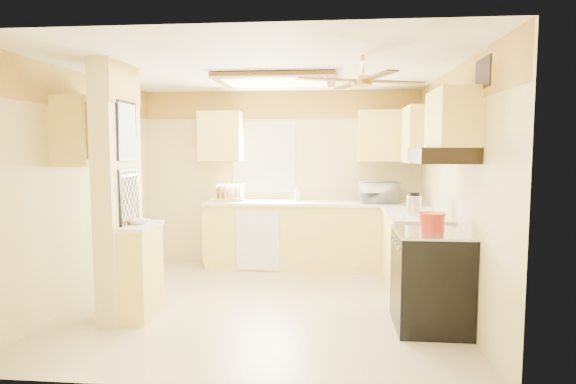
# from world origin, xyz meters

# --- Properties ---
(floor) EXTENTS (4.00, 4.00, 0.00)m
(floor) POSITION_xyz_m (0.00, 0.00, 0.00)
(floor) COLOR beige
(floor) RESTS_ON ground
(ceiling) EXTENTS (4.00, 4.00, 0.00)m
(ceiling) POSITION_xyz_m (0.00, 0.00, 2.50)
(ceiling) COLOR white
(ceiling) RESTS_ON wall_back
(wall_back) EXTENTS (4.00, 0.00, 4.00)m
(wall_back) POSITION_xyz_m (0.00, 1.90, 1.25)
(wall_back) COLOR #DCC986
(wall_back) RESTS_ON floor
(wall_front) EXTENTS (4.00, 0.00, 4.00)m
(wall_front) POSITION_xyz_m (0.00, -1.90, 1.25)
(wall_front) COLOR #DCC986
(wall_front) RESTS_ON floor
(wall_left) EXTENTS (0.00, 3.80, 3.80)m
(wall_left) POSITION_xyz_m (-2.00, 0.00, 1.25)
(wall_left) COLOR #DCC986
(wall_left) RESTS_ON floor
(wall_right) EXTENTS (0.00, 3.80, 3.80)m
(wall_right) POSITION_xyz_m (2.00, 0.00, 1.25)
(wall_right) COLOR #DCC986
(wall_right) RESTS_ON floor
(wallpaper_border) EXTENTS (4.00, 0.02, 0.40)m
(wallpaper_border) POSITION_xyz_m (0.00, 1.88, 2.30)
(wallpaper_border) COLOR #FFCC4B
(wallpaper_border) RESTS_ON wall_back
(partition_column) EXTENTS (0.20, 0.70, 2.50)m
(partition_column) POSITION_xyz_m (-1.35, -0.55, 1.25)
(partition_column) COLOR #DCC986
(partition_column) RESTS_ON floor
(partition_ledge) EXTENTS (0.25, 0.55, 0.90)m
(partition_ledge) POSITION_xyz_m (-1.13, -0.55, 0.45)
(partition_ledge) COLOR #FFE264
(partition_ledge) RESTS_ON floor
(ledge_top) EXTENTS (0.28, 0.58, 0.04)m
(ledge_top) POSITION_xyz_m (-1.13, -0.55, 0.92)
(ledge_top) COLOR white
(ledge_top) RESTS_ON partition_ledge
(lower_cabinets_back) EXTENTS (3.00, 0.60, 0.90)m
(lower_cabinets_back) POSITION_xyz_m (0.50, 1.60, 0.45)
(lower_cabinets_back) COLOR #FFE264
(lower_cabinets_back) RESTS_ON floor
(lower_cabinets_right) EXTENTS (0.60, 1.40, 0.90)m
(lower_cabinets_right) POSITION_xyz_m (1.70, 0.60, 0.45)
(lower_cabinets_right) COLOR #FFE264
(lower_cabinets_right) RESTS_ON floor
(countertop_back) EXTENTS (3.04, 0.64, 0.04)m
(countertop_back) POSITION_xyz_m (0.50, 1.59, 0.92)
(countertop_back) COLOR white
(countertop_back) RESTS_ON lower_cabinets_back
(countertop_right) EXTENTS (0.64, 1.44, 0.04)m
(countertop_right) POSITION_xyz_m (1.69, 0.60, 0.92)
(countertop_right) COLOR white
(countertop_right) RESTS_ON lower_cabinets_right
(dishwasher_panel) EXTENTS (0.58, 0.02, 0.80)m
(dishwasher_panel) POSITION_xyz_m (-0.25, 1.29, 0.43)
(dishwasher_panel) COLOR white
(dishwasher_panel) RESTS_ON lower_cabinets_back
(window) EXTENTS (0.92, 0.02, 1.02)m
(window) POSITION_xyz_m (-0.25, 1.89, 1.55)
(window) COLOR white
(window) RESTS_ON wall_back
(upper_cab_back_left) EXTENTS (0.60, 0.35, 0.70)m
(upper_cab_back_left) POSITION_xyz_m (-0.85, 1.72, 1.85)
(upper_cab_back_left) COLOR #FFE264
(upper_cab_back_left) RESTS_ON wall_back
(upper_cab_back_right) EXTENTS (0.90, 0.35, 0.70)m
(upper_cab_back_right) POSITION_xyz_m (1.55, 1.72, 1.85)
(upper_cab_back_right) COLOR #FFE264
(upper_cab_back_right) RESTS_ON wall_back
(upper_cab_right) EXTENTS (0.35, 1.00, 0.70)m
(upper_cab_right) POSITION_xyz_m (1.82, 1.25, 1.85)
(upper_cab_right) COLOR #FFE264
(upper_cab_right) RESTS_ON wall_right
(upper_cab_left_wall) EXTENTS (0.35, 0.75, 0.70)m
(upper_cab_left_wall) POSITION_xyz_m (-1.82, -0.25, 1.85)
(upper_cab_left_wall) COLOR #FFE264
(upper_cab_left_wall) RESTS_ON wall_left
(upper_cab_over_stove) EXTENTS (0.35, 0.76, 0.52)m
(upper_cab_over_stove) POSITION_xyz_m (1.82, -0.55, 1.95)
(upper_cab_over_stove) COLOR #FFE264
(upper_cab_over_stove) RESTS_ON wall_right
(stove) EXTENTS (0.68, 0.77, 0.92)m
(stove) POSITION_xyz_m (1.67, -0.55, 0.46)
(stove) COLOR black
(stove) RESTS_ON floor
(range_hood) EXTENTS (0.50, 0.76, 0.14)m
(range_hood) POSITION_xyz_m (1.74, -0.55, 1.62)
(range_hood) COLOR black
(range_hood) RESTS_ON upper_cab_over_stove
(poster_menu) EXTENTS (0.02, 0.42, 0.57)m
(poster_menu) POSITION_xyz_m (-1.24, -0.55, 1.85)
(poster_menu) COLOR black
(poster_menu) RESTS_ON partition_column
(poster_nashville) EXTENTS (0.02, 0.42, 0.57)m
(poster_nashville) POSITION_xyz_m (-1.24, -0.55, 1.20)
(poster_nashville) COLOR black
(poster_nashville) RESTS_ON partition_column
(ceiling_light_panel) EXTENTS (1.35, 0.95, 0.06)m
(ceiling_light_panel) POSITION_xyz_m (0.10, 0.50, 2.46)
(ceiling_light_panel) COLOR brown
(ceiling_light_panel) RESTS_ON ceiling
(ceiling_fan) EXTENTS (1.15, 1.15, 0.26)m
(ceiling_fan) POSITION_xyz_m (1.00, -0.70, 2.29)
(ceiling_fan) COLOR gold
(ceiling_fan) RESTS_ON ceiling
(vent_grate) EXTENTS (0.02, 0.40, 0.25)m
(vent_grate) POSITION_xyz_m (1.98, -0.90, 2.30)
(vent_grate) COLOR black
(vent_grate) RESTS_ON wall_right
(microwave) EXTENTS (0.55, 0.41, 0.28)m
(microwave) POSITION_xyz_m (1.38, 1.57, 1.08)
(microwave) COLOR white
(microwave) RESTS_ON countertop_back
(bowl) EXTENTS (0.24, 0.24, 0.05)m
(bowl) POSITION_xyz_m (-1.15, -0.54, 0.96)
(bowl) COLOR white
(bowl) RESTS_ON ledge_top
(dutch_oven) EXTENTS (0.24, 0.24, 0.16)m
(dutch_oven) POSITION_xyz_m (1.69, -0.47, 1.00)
(dutch_oven) COLOR red
(dutch_oven) RESTS_ON stove
(kettle) EXTENTS (0.17, 0.17, 0.26)m
(kettle) POSITION_xyz_m (1.65, 0.31, 1.06)
(kettle) COLOR silver
(kettle) RESTS_ON countertop_right
(dish_rack) EXTENTS (0.43, 0.34, 0.23)m
(dish_rack) POSITION_xyz_m (-0.70, 1.59, 1.02)
(dish_rack) COLOR tan
(dish_rack) RESTS_ON countertop_back
(utensil_crock) EXTENTS (0.11, 0.11, 0.22)m
(utensil_crock) POSITION_xyz_m (0.26, 1.73, 1.01)
(utensil_crock) COLOR white
(utensil_crock) RESTS_ON countertop_back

